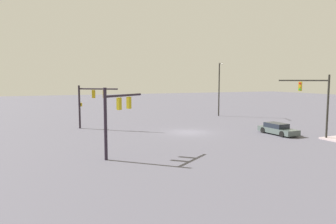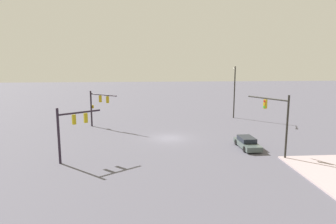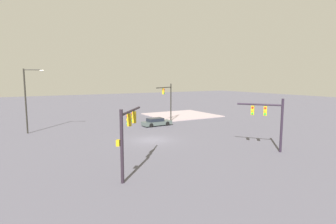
# 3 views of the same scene
# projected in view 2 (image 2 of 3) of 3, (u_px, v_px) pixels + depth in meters

# --- Properties ---
(ground_plane) EXTENTS (186.64, 186.64, 0.00)m
(ground_plane) POSITION_uv_depth(u_px,v_px,m) (169.00, 138.00, 38.96)
(ground_plane) COLOR #52505D
(traffic_signal_near_corner) EXTENTS (2.71, 4.22, 6.38)m
(traffic_signal_near_corner) POSITION_uv_depth(u_px,v_px,m) (278.00, 116.00, 31.06)
(traffic_signal_near_corner) COLOR black
(traffic_signal_near_corner) RESTS_ON ground
(traffic_signal_opposite_side) EXTENTS (3.67, 2.74, 5.32)m
(traffic_signal_opposite_side) POSITION_uv_depth(u_px,v_px,m) (70.00, 126.00, 29.74)
(traffic_signal_opposite_side) COLOR black
(traffic_signal_opposite_side) RESTS_ON ground
(traffic_signal_cross_street) EXTENTS (4.11, 3.56, 5.20)m
(traffic_signal_cross_street) POSITION_uv_depth(u_px,v_px,m) (97.00, 103.00, 44.47)
(traffic_signal_cross_street) COLOR black
(traffic_signal_cross_street) RESTS_ON ground
(streetlamp_curved_arm) EXTENTS (1.15, 2.52, 8.53)m
(streetlamp_curved_arm) POSITION_uv_depth(u_px,v_px,m) (234.00, 89.00, 51.08)
(streetlamp_curved_arm) COLOR black
(streetlamp_curved_arm) RESTS_ON ground
(sedan_car_approaching) EXTENTS (1.91, 4.63, 1.21)m
(sedan_car_approaching) POSITION_uv_depth(u_px,v_px,m) (247.00, 143.00, 34.65)
(sedan_car_approaching) COLOR #45514F
(sedan_car_approaching) RESTS_ON ground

